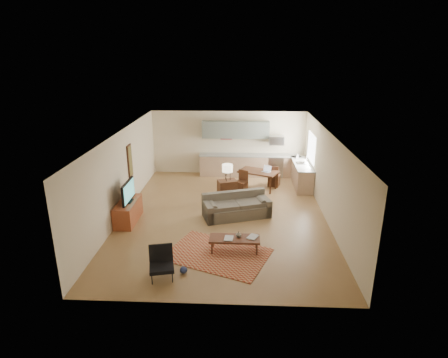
{
  "coord_description": "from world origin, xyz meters",
  "views": [
    {
      "loc": [
        0.53,
        -11.1,
        5.06
      ],
      "look_at": [
        0.0,
        0.3,
        1.15
      ],
      "focal_mm": 30.0,
      "sensor_mm": 36.0,
      "label": 1
    }
  ],
  "objects_px": {
    "coffee_table": "(234,244)",
    "armchair": "(161,264)",
    "console_table": "(227,191)",
    "dining_table": "(258,180)",
    "tv_credenza": "(128,211)",
    "sofa": "(237,206)"
  },
  "relations": [
    {
      "from": "sofa",
      "to": "tv_credenza",
      "type": "xyz_separation_m",
      "value": [
        -3.37,
        -0.5,
        -0.05
      ]
    },
    {
      "from": "tv_credenza",
      "to": "console_table",
      "type": "bearing_deg",
      "value": 31.72
    },
    {
      "from": "sofa",
      "to": "armchair",
      "type": "xyz_separation_m",
      "value": [
        -1.7,
        -3.52,
        -0.01
      ]
    },
    {
      "from": "armchair",
      "to": "dining_table",
      "type": "xyz_separation_m",
      "value": [
        2.48,
        6.13,
        -0.01
      ]
    },
    {
      "from": "sofa",
      "to": "dining_table",
      "type": "distance_m",
      "value": 2.72
    },
    {
      "from": "armchair",
      "to": "dining_table",
      "type": "bearing_deg",
      "value": 54.92
    },
    {
      "from": "console_table",
      "to": "dining_table",
      "type": "distance_m",
      "value": 1.68
    },
    {
      "from": "sofa",
      "to": "console_table",
      "type": "relative_size",
      "value": 2.9
    },
    {
      "from": "console_table",
      "to": "dining_table",
      "type": "height_order",
      "value": "console_table"
    },
    {
      "from": "console_table",
      "to": "dining_table",
      "type": "relative_size",
      "value": 0.53
    },
    {
      "from": "coffee_table",
      "to": "armchair",
      "type": "bearing_deg",
      "value": -141.69
    },
    {
      "from": "armchair",
      "to": "tv_credenza",
      "type": "bearing_deg",
      "value": 105.98
    },
    {
      "from": "coffee_table",
      "to": "console_table",
      "type": "xyz_separation_m",
      "value": [
        -0.33,
        3.58,
        0.18
      ]
    },
    {
      "from": "console_table",
      "to": "armchair",
      "type": "bearing_deg",
      "value": -125.94
    },
    {
      "from": "sofa",
      "to": "coffee_table",
      "type": "relative_size",
      "value": 1.64
    },
    {
      "from": "coffee_table",
      "to": "tv_credenza",
      "type": "distance_m",
      "value": 3.76
    },
    {
      "from": "coffee_table",
      "to": "tv_credenza",
      "type": "height_order",
      "value": "tv_credenza"
    },
    {
      "from": "coffee_table",
      "to": "console_table",
      "type": "bearing_deg",
      "value": 95.49
    },
    {
      "from": "coffee_table",
      "to": "armchair",
      "type": "xyz_separation_m",
      "value": [
        -1.68,
        -1.31,
        0.17
      ]
    },
    {
      "from": "sofa",
      "to": "console_table",
      "type": "height_order",
      "value": "sofa"
    },
    {
      "from": "armchair",
      "to": "console_table",
      "type": "relative_size",
      "value": 0.98
    },
    {
      "from": "coffee_table",
      "to": "console_table",
      "type": "relative_size",
      "value": 1.77
    }
  ]
}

